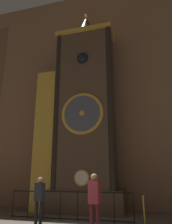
{
  "coord_description": "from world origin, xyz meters",
  "views": [
    {
      "loc": [
        2.99,
        -5.45,
        1.58
      ],
      "look_at": [
        0.05,
        5.16,
        4.89
      ],
      "focal_mm": 35.0,
      "sensor_mm": 36.0,
      "label": 1
    }
  ],
  "objects_px": {
    "visitor_near": "(40,195)",
    "visitor_far": "(94,196)",
    "stanchion_post": "(144,216)",
    "clock_tower": "(79,117)"
  },
  "relations": [
    {
      "from": "clock_tower",
      "to": "stanchion_post",
      "type": "height_order",
      "value": "clock_tower"
    },
    {
      "from": "visitor_far",
      "to": "clock_tower",
      "type": "bearing_deg",
      "value": 124.2
    },
    {
      "from": "visitor_near",
      "to": "visitor_far",
      "type": "distance_m",
      "value": 2.39
    },
    {
      "from": "stanchion_post",
      "to": "clock_tower",
      "type": "bearing_deg",
      "value": 144.32
    },
    {
      "from": "clock_tower",
      "to": "visitor_far",
      "type": "bearing_deg",
      "value": -65.53
    },
    {
      "from": "visitor_near",
      "to": "visitor_far",
      "type": "height_order",
      "value": "visitor_far"
    },
    {
      "from": "clock_tower",
      "to": "stanchion_post",
      "type": "xyz_separation_m",
      "value": [
        3.06,
        -2.2,
        -4.34
      ]
    },
    {
      "from": "clock_tower",
      "to": "stanchion_post",
      "type": "bearing_deg",
      "value": -35.68
    },
    {
      "from": "stanchion_post",
      "to": "visitor_near",
      "type": "bearing_deg",
      "value": -170.21
    },
    {
      "from": "clock_tower",
      "to": "stanchion_post",
      "type": "relative_size",
      "value": 11.23
    }
  ]
}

